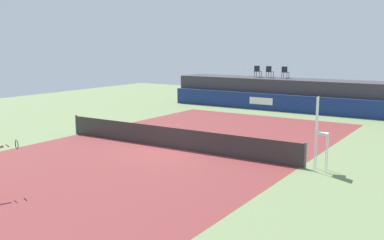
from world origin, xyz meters
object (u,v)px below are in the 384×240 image
(tennis_ball, at_px, (178,126))
(umpire_chair, at_px, (319,129))
(net_post_near, at_px, (76,124))
(spectator_chair_left, at_px, (269,71))
(spectator_chair_far_left, at_px, (258,71))
(spectator_chair_center, at_px, (285,72))
(net_post_far, at_px, (305,155))

(tennis_ball, bearing_deg, umpire_chair, -25.51)
(umpire_chair, height_order, net_post_near, umpire_chair)
(spectator_chair_left, bearing_deg, spectator_chair_far_left, 178.43)
(umpire_chair, height_order, tennis_ball, umpire_chair)
(spectator_chair_far_left, bearing_deg, spectator_chair_center, 1.09)
(tennis_ball, bearing_deg, spectator_chair_left, 85.03)
(spectator_chair_far_left, height_order, net_post_near, spectator_chair_far_left)
(umpire_chair, xyz_separation_m, net_post_near, (-12.89, 0.01, -1.09))
(spectator_chair_far_left, bearing_deg, net_post_near, -102.17)
(spectator_chair_far_left, relative_size, umpire_chair, 0.32)
(net_post_near, bearing_deg, tennis_ball, 53.36)
(spectator_chair_far_left, xyz_separation_m, spectator_chair_left, (0.99, -0.03, 0.00))
(net_post_near, bearing_deg, spectator_chair_far_left, 77.83)
(net_post_far, bearing_deg, net_post_near, 180.00)
(spectator_chair_far_left, distance_m, tennis_ball, 11.19)
(spectator_chair_center, relative_size, tennis_ball, 13.06)
(spectator_chair_far_left, xyz_separation_m, umpire_chair, (9.57, -15.41, -1.11))
(spectator_chair_left, xyz_separation_m, spectator_chair_center, (1.21, 0.07, 0.00))
(spectator_chair_far_left, distance_m, spectator_chair_left, 0.99)
(net_post_near, relative_size, tennis_ball, 14.71)
(tennis_ball, bearing_deg, spectator_chair_center, 78.84)
(spectator_chair_far_left, distance_m, umpire_chair, 18.17)
(umpire_chair, relative_size, net_post_far, 2.76)
(spectator_chair_far_left, distance_m, spectator_chair_center, 2.20)
(umpire_chair, xyz_separation_m, tennis_ball, (-9.52, 4.54, -1.55))
(spectator_chair_left, distance_m, net_post_far, 17.51)
(spectator_chair_left, bearing_deg, net_post_far, -62.24)
(net_post_near, xyz_separation_m, net_post_far, (12.40, 0.00, 0.00))
(net_post_far, bearing_deg, umpire_chair, -1.69)
(spectator_chair_far_left, bearing_deg, net_post_far, -59.47)
(spectator_chair_center, distance_m, net_post_far, 17.04)
(net_post_far, bearing_deg, spectator_chair_left, 117.76)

